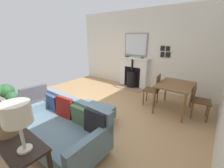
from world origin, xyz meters
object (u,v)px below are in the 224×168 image
(ottoman, at_px, (95,112))
(mantel_bowl_far, at_px, (142,58))
(console_table, at_px, (6,135))
(dining_chair_by_back_wall, at_px, (198,98))
(dining_table, at_px, (175,88))
(armchair_accent, at_px, (33,97))
(dining_chair_near_fireplace, at_px, (155,88))
(table_lamp_far_end, at_px, (17,115))
(sofa, at_px, (63,127))
(fireplace, at_px, (133,74))
(mantel_bowl_near, at_px, (127,56))

(ottoman, bearing_deg, mantel_bowl_far, -176.10)
(console_table, height_order, dining_chair_by_back_wall, dining_chair_by_back_wall)
(dining_table, bearing_deg, mantel_bowl_far, -125.78)
(armchair_accent, distance_m, dining_chair_near_fireplace, 3.21)
(table_lamp_far_end, bearing_deg, dining_chair_by_back_wall, 160.75)
(sofa, bearing_deg, fireplace, -170.50)
(console_table, height_order, dining_table, console_table)
(dining_table, height_order, dining_chair_near_fireplace, dining_chair_near_fireplace)
(mantel_bowl_near, xyz_separation_m, console_table, (4.37, 0.90, -0.47))
(fireplace, height_order, dining_table, fireplace)
(armchair_accent, bearing_deg, mantel_bowl_near, 169.10)
(ottoman, xyz_separation_m, dining_chair_by_back_wall, (-1.61, 1.83, 0.27))
(armchair_accent, distance_m, console_table, 1.86)
(sofa, xyz_separation_m, armchair_accent, (-0.21, -1.55, 0.10))
(sofa, distance_m, dining_chair_near_fireplace, 2.62)
(mantel_bowl_far, distance_m, table_lamp_far_end, 4.46)
(fireplace, bearing_deg, mantel_bowl_near, -94.50)
(dining_chair_by_back_wall, bearing_deg, mantel_bowl_near, -111.93)
(mantel_bowl_far, xyz_separation_m, dining_chair_near_fireplace, (1.05, 0.94, -0.64))
(table_lamp_far_end, relative_size, dining_chair_near_fireplace, 0.58)
(dining_chair_by_back_wall, bearing_deg, dining_chair_near_fireplace, -91.10)
(mantel_bowl_far, bearing_deg, mantel_bowl_near, -90.00)
(armchair_accent, height_order, table_lamp_far_end, table_lamp_far_end)
(mantel_bowl_near, relative_size, dining_table, 0.15)
(sofa, bearing_deg, dining_chair_by_back_wall, 144.93)
(fireplace, bearing_deg, sofa, 9.50)
(dining_chair_near_fireplace, bearing_deg, dining_table, 88.82)
(table_lamp_far_end, xyz_separation_m, dining_table, (-3.31, 0.61, -0.55))
(sofa, relative_size, dining_table, 1.66)
(armchair_accent, distance_m, table_lamp_far_end, 2.49)
(ottoman, bearing_deg, fireplace, -169.00)
(mantel_bowl_far, relative_size, armchair_accent, 0.15)
(fireplace, height_order, dining_chair_by_back_wall, fireplace)
(ottoman, distance_m, table_lamp_far_end, 2.06)
(mantel_bowl_near, bearing_deg, sofa, 14.22)
(fireplace, height_order, mantel_bowl_far, mantel_bowl_far)
(mantel_bowl_far, height_order, console_table, mantel_bowl_far)
(table_lamp_far_end, bearing_deg, console_table, -90.00)
(dining_chair_near_fireplace, bearing_deg, dining_chair_by_back_wall, 88.90)
(mantel_bowl_near, distance_m, armchair_accent, 3.50)
(ottoman, distance_m, dining_chair_by_back_wall, 2.45)
(console_table, bearing_deg, dining_chair_near_fireplace, 168.40)
(fireplace, relative_size, console_table, 0.74)
(mantel_bowl_near, relative_size, dining_chair_near_fireplace, 0.17)
(fireplace, height_order, console_table, fireplace)
(sofa, height_order, dining_table, sofa)
(table_lamp_far_end, bearing_deg, mantel_bowl_near, -161.01)
(fireplace, distance_m, sofa, 3.60)
(dining_chair_near_fireplace, bearing_deg, sofa, -15.06)
(mantel_bowl_near, distance_m, console_table, 4.49)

